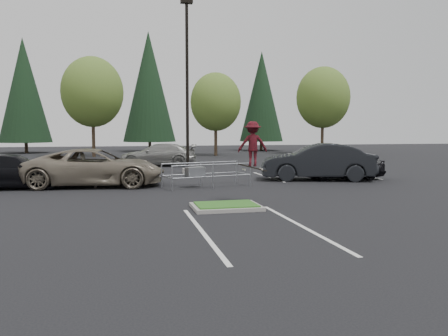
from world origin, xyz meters
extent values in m
plane|color=black|center=(0.00, 0.00, 0.00)|extent=(120.00, 120.00, 0.00)
cube|color=gray|center=(0.00, 0.00, 0.06)|extent=(2.20, 1.60, 0.12)
cube|color=#276620|center=(0.00, 0.00, 0.13)|extent=(1.95, 1.35, 0.05)
cube|color=white|center=(-4.50, 9.00, 0.00)|extent=(0.12, 5.20, 0.01)
cube|color=white|center=(-7.20, 9.00, 0.00)|extent=(0.12, 5.20, 0.01)
cube|color=white|center=(4.50, 9.00, 0.00)|extent=(0.12, 5.20, 0.01)
cube|color=white|center=(7.20, 9.00, 0.00)|extent=(0.12, 5.20, 0.01)
cube|color=white|center=(9.90, 9.00, 0.00)|extent=(0.12, 5.20, 0.01)
cube|color=white|center=(-1.35, -3.00, 0.00)|extent=(0.12, 6.00, 0.01)
cube|color=white|center=(1.35, -3.00, 0.00)|extent=(0.12, 6.00, 0.01)
cube|color=gray|center=(0.50, 12.00, 0.15)|extent=(0.60, 0.60, 0.30)
cylinder|color=black|center=(0.50, 12.00, 5.00)|extent=(0.18, 0.18, 10.00)
cube|color=black|center=(0.50, 12.00, 10.00)|extent=(0.70, 0.35, 0.25)
cylinder|color=#38281C|center=(-6.00, 30.50, 1.75)|extent=(0.32, 0.32, 3.50)
ellipsoid|color=#3F6C27|center=(-6.00, 30.50, 6.26)|extent=(5.89, 5.89, 6.77)
sphere|color=#3F6C27|center=(-5.40, 30.20, 5.52)|extent=(3.68, 3.68, 3.68)
sphere|color=#3F6C27|center=(-6.50, 30.90, 5.70)|extent=(4.05, 4.05, 4.05)
cylinder|color=#38281C|center=(6.00, 29.80, 1.52)|extent=(0.32, 0.32, 3.04)
ellipsoid|color=#3F6C27|center=(6.00, 29.80, 5.44)|extent=(5.12, 5.12, 5.89)
sphere|color=#3F6C27|center=(6.60, 29.50, 4.80)|extent=(3.20, 3.20, 3.20)
sphere|color=#3F6C27|center=(5.50, 30.20, 4.96)|extent=(3.52, 3.52, 3.52)
cylinder|color=#38281C|center=(18.00, 30.30, 1.71)|extent=(0.32, 0.32, 3.42)
ellipsoid|color=#3F6C27|center=(18.00, 30.30, 6.12)|extent=(5.76, 5.76, 6.62)
sphere|color=#3F6C27|center=(18.60, 30.00, 5.40)|extent=(3.60, 3.60, 3.60)
sphere|color=#3F6C27|center=(17.50, 30.70, 5.58)|extent=(3.96, 3.96, 3.96)
cylinder|color=#38281C|center=(-14.00, 40.00, 0.60)|extent=(0.36, 0.36, 1.20)
cone|color=black|center=(-14.00, 40.00, 7.10)|extent=(5.72, 5.72, 11.80)
cylinder|color=#38281C|center=(0.00, 40.50, 0.60)|extent=(0.36, 0.36, 1.20)
cone|color=black|center=(0.00, 40.50, 7.85)|extent=(6.38, 6.38, 13.30)
cylinder|color=#38281C|center=(14.00, 39.50, 0.60)|extent=(0.36, 0.36, 1.20)
cone|color=black|center=(14.00, 39.50, 6.85)|extent=(5.50, 5.50, 11.30)
cylinder|color=gray|center=(-1.26, 4.55, 0.55)|extent=(0.06, 0.06, 1.10)
cylinder|color=gray|center=(-1.59, 5.85, 0.55)|extent=(0.06, 0.06, 1.10)
cylinder|color=gray|center=(0.60, 5.01, 0.55)|extent=(0.06, 0.06, 1.10)
cylinder|color=gray|center=(0.27, 6.31, 0.55)|extent=(0.06, 0.06, 1.10)
cylinder|color=gray|center=(2.46, 5.47, 0.55)|extent=(0.06, 0.06, 1.10)
cylinder|color=gray|center=(2.13, 6.77, 0.55)|extent=(0.06, 0.06, 1.10)
cylinder|color=gray|center=(0.60, 5.01, 0.53)|extent=(3.73, 0.97, 0.05)
cylinder|color=gray|center=(0.60, 5.01, 1.05)|extent=(3.73, 0.97, 0.05)
cylinder|color=gray|center=(0.27, 6.31, 0.53)|extent=(3.73, 0.97, 0.05)
cylinder|color=gray|center=(0.27, 6.31, 1.05)|extent=(3.73, 0.97, 0.05)
cube|color=gray|center=(-0.12, 5.52, 0.69)|extent=(0.91, 0.68, 0.46)
cube|color=black|center=(1.20, 1.00, 1.24)|extent=(1.04, 0.38, 0.30)
cylinder|color=beige|center=(0.88, 0.89, 1.19)|extent=(0.06, 0.04, 0.06)
cylinder|color=beige|center=(0.88, 1.11, 1.19)|extent=(0.06, 0.04, 0.06)
cylinder|color=beige|center=(1.52, 0.89, 1.19)|extent=(0.06, 0.04, 0.06)
cylinder|color=beige|center=(1.52, 1.11, 1.19)|extent=(0.06, 0.04, 0.06)
imported|color=maroon|center=(1.20, 1.00, 2.08)|extent=(1.10, 0.73, 1.59)
imported|color=gray|center=(-4.50, 7.00, 0.86)|extent=(6.50, 3.57, 1.73)
imported|color=black|center=(-8.00, 7.00, 0.75)|extent=(5.20, 2.15, 1.50)
imported|color=black|center=(6.50, 7.00, 0.94)|extent=(6.05, 3.57, 1.88)
imported|color=black|center=(8.00, 7.00, 0.70)|extent=(4.26, 2.08, 1.40)
imported|color=gray|center=(-0.73, 18.00, 0.81)|extent=(5.87, 3.23, 1.61)
camera|label=1|loc=(-3.27, -13.73, 2.55)|focal=35.00mm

